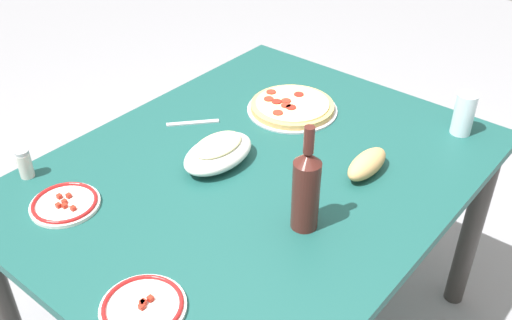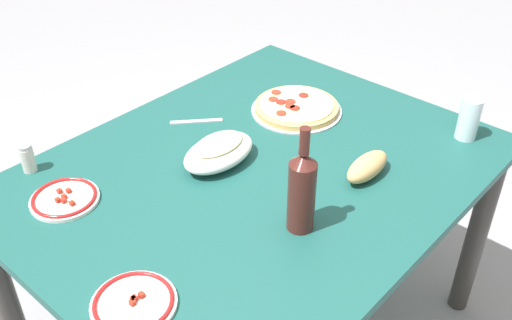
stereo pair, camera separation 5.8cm
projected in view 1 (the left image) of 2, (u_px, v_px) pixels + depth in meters
The scene contains 10 objects.
dining_table at pixel (256, 197), 1.77m from camera, with size 1.37×1.07×0.74m.
pepperoni_pizza at pixel (292, 107), 1.97m from camera, with size 0.30×0.30×0.03m.
baked_pasta_dish at pixel (218, 152), 1.71m from camera, with size 0.24×0.15×0.08m.
wine_bottle at pixel (306, 189), 1.44m from camera, with size 0.07×0.07×0.29m.
water_glass at pixel (464, 114), 1.83m from camera, with size 0.06×0.06×0.14m, color silver.
side_plate_near at pixel (143, 307), 1.28m from camera, with size 0.19×0.19×0.02m.
side_plate_far at pixel (65, 204), 1.56m from camera, with size 0.18×0.18×0.02m.
bread_loaf at pixel (367, 164), 1.67m from camera, with size 0.17×0.07×0.07m, color tan.
spice_shaker at pixel (25, 164), 1.65m from camera, with size 0.04×0.04×0.09m.
fork_left at pixel (193, 123), 1.91m from camera, with size 0.17×0.02×0.01m, color #B7B7BC.
Camera 1 is at (-1.07, -0.88, 1.75)m, focal length 41.44 mm.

